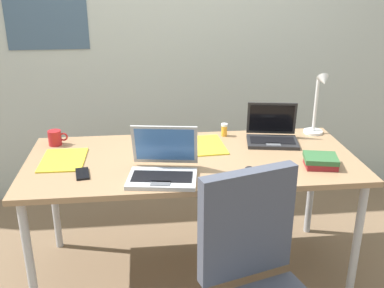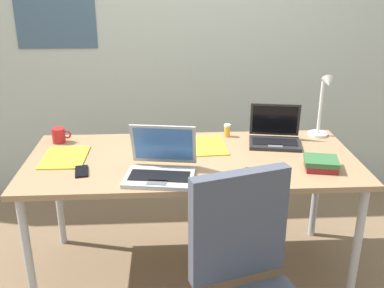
{
  "view_description": "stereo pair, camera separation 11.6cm",
  "coord_description": "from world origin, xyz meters",
  "px_view_note": "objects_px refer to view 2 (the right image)",
  "views": [
    {
      "loc": [
        -0.24,
        -2.27,
        1.72
      ],
      "look_at": [
        0.0,
        0.0,
        0.82
      ],
      "focal_mm": 42.31,
      "sensor_mm": 36.0,
      "label": 1
    },
    {
      "loc": [
        -0.13,
        -2.28,
        1.72
      ],
      "look_at": [
        0.0,
        0.0,
        0.82
      ],
      "focal_mm": 42.31,
      "sensor_mm": 36.0,
      "label": 2
    }
  ],
  "objects_px": {
    "pill_bottle": "(227,130)",
    "coffee_mug": "(59,135)",
    "desk_lamp": "(323,106)",
    "computer_mouse": "(248,172)",
    "cell_phone": "(82,171)",
    "book_stack": "(321,164)",
    "laptop_far_corner": "(161,167)",
    "paper_folder_front_right": "(205,146)",
    "laptop_near_mouse": "(275,136)",
    "paper_folder_near_lamp": "(65,157)"
  },
  "relations": [
    {
      "from": "pill_bottle",
      "to": "coffee_mug",
      "type": "xyz_separation_m",
      "value": [
        -1.01,
        -0.04,
        0.0
      ]
    },
    {
      "from": "coffee_mug",
      "to": "desk_lamp",
      "type": "bearing_deg",
      "value": 0.05
    },
    {
      "from": "pill_bottle",
      "to": "computer_mouse",
      "type": "bearing_deg",
      "value": -86.36
    },
    {
      "from": "cell_phone",
      "to": "book_stack",
      "type": "distance_m",
      "value": 1.23
    },
    {
      "from": "laptop_far_corner",
      "to": "coffee_mug",
      "type": "xyz_separation_m",
      "value": [
        -0.61,
        0.5,
        -0.0
      ]
    },
    {
      "from": "laptop_far_corner",
      "to": "paper_folder_front_right",
      "type": "bearing_deg",
      "value": 56.49
    },
    {
      "from": "pill_bottle",
      "to": "desk_lamp",
      "type": "bearing_deg",
      "value": -4.26
    },
    {
      "from": "computer_mouse",
      "to": "laptop_near_mouse",
      "type": "bearing_deg",
      "value": 61.41
    },
    {
      "from": "computer_mouse",
      "to": "pill_bottle",
      "type": "height_order",
      "value": "pill_bottle"
    },
    {
      "from": "computer_mouse",
      "to": "paper_folder_near_lamp",
      "type": "xyz_separation_m",
      "value": [
        -0.97,
        0.27,
        -0.01
      ]
    },
    {
      "from": "paper_folder_front_right",
      "to": "coffee_mug",
      "type": "height_order",
      "value": "coffee_mug"
    },
    {
      "from": "computer_mouse",
      "to": "pill_bottle",
      "type": "xyz_separation_m",
      "value": [
        -0.04,
        0.56,
        0.02
      ]
    },
    {
      "from": "desk_lamp",
      "to": "pill_bottle",
      "type": "bearing_deg",
      "value": 175.74
    },
    {
      "from": "paper_folder_near_lamp",
      "to": "cell_phone",
      "type": "bearing_deg",
      "value": -57.17
    },
    {
      "from": "laptop_near_mouse",
      "to": "book_stack",
      "type": "relative_size",
      "value": 1.68
    },
    {
      "from": "paper_folder_front_right",
      "to": "paper_folder_near_lamp",
      "type": "distance_m",
      "value": 0.79
    },
    {
      "from": "laptop_far_corner",
      "to": "cell_phone",
      "type": "relative_size",
      "value": 2.77
    },
    {
      "from": "laptop_far_corner",
      "to": "coffee_mug",
      "type": "bearing_deg",
      "value": 140.62
    },
    {
      "from": "cell_phone",
      "to": "laptop_far_corner",
      "type": "bearing_deg",
      "value": -18.83
    },
    {
      "from": "desk_lamp",
      "to": "coffee_mug",
      "type": "relative_size",
      "value": 3.54
    },
    {
      "from": "cell_phone",
      "to": "book_stack",
      "type": "height_order",
      "value": "book_stack"
    },
    {
      "from": "laptop_near_mouse",
      "to": "laptop_far_corner",
      "type": "xyz_separation_m",
      "value": [
        -0.67,
        -0.42,
        0.0
      ]
    },
    {
      "from": "computer_mouse",
      "to": "cell_phone",
      "type": "xyz_separation_m",
      "value": [
        -0.84,
        0.08,
        -0.01
      ]
    },
    {
      "from": "computer_mouse",
      "to": "cell_phone",
      "type": "height_order",
      "value": "computer_mouse"
    },
    {
      "from": "book_stack",
      "to": "paper_folder_front_right",
      "type": "bearing_deg",
      "value": 148.06
    },
    {
      "from": "pill_bottle",
      "to": "paper_folder_near_lamp",
      "type": "distance_m",
      "value": 0.97
    },
    {
      "from": "cell_phone",
      "to": "paper_folder_near_lamp",
      "type": "distance_m",
      "value": 0.23
    },
    {
      "from": "laptop_far_corner",
      "to": "pill_bottle",
      "type": "distance_m",
      "value": 0.68
    },
    {
      "from": "computer_mouse",
      "to": "laptop_far_corner",
      "type": "bearing_deg",
      "value": 177.18
    },
    {
      "from": "laptop_far_corner",
      "to": "paper_folder_near_lamp",
      "type": "xyz_separation_m",
      "value": [
        -0.53,
        0.26,
        -0.04
      ]
    },
    {
      "from": "cell_phone",
      "to": "paper_folder_near_lamp",
      "type": "bearing_deg",
      "value": 113.14
    },
    {
      "from": "laptop_near_mouse",
      "to": "paper_folder_front_right",
      "type": "xyz_separation_m",
      "value": [
        -0.41,
        -0.03,
        -0.04
      ]
    },
    {
      "from": "computer_mouse",
      "to": "desk_lamp",
      "type": "bearing_deg",
      "value": 43.78
    },
    {
      "from": "cell_phone",
      "to": "coffee_mug",
      "type": "bearing_deg",
      "value": 105.4
    },
    {
      "from": "paper_folder_front_right",
      "to": "paper_folder_near_lamp",
      "type": "relative_size",
      "value": 1.0
    },
    {
      "from": "desk_lamp",
      "to": "pill_bottle",
      "type": "height_order",
      "value": "desk_lamp"
    },
    {
      "from": "laptop_near_mouse",
      "to": "computer_mouse",
      "type": "height_order",
      "value": "laptop_near_mouse"
    },
    {
      "from": "laptop_near_mouse",
      "to": "coffee_mug",
      "type": "height_order",
      "value": "laptop_near_mouse"
    },
    {
      "from": "pill_bottle",
      "to": "paper_folder_near_lamp",
      "type": "bearing_deg",
      "value": -162.98
    },
    {
      "from": "desk_lamp",
      "to": "coffee_mug",
      "type": "xyz_separation_m",
      "value": [
        -1.58,
        -0.0,
        -0.15
      ]
    },
    {
      "from": "cell_phone",
      "to": "paper_folder_front_right",
      "type": "relative_size",
      "value": 0.44
    },
    {
      "from": "desk_lamp",
      "to": "pill_bottle",
      "type": "relative_size",
      "value": 5.07
    },
    {
      "from": "laptop_near_mouse",
      "to": "computer_mouse",
      "type": "bearing_deg",
      "value": -118.08
    },
    {
      "from": "desk_lamp",
      "to": "computer_mouse",
      "type": "height_order",
      "value": "desk_lamp"
    },
    {
      "from": "desk_lamp",
      "to": "paper_folder_front_right",
      "type": "bearing_deg",
      "value": -171.05
    },
    {
      "from": "laptop_near_mouse",
      "to": "paper_folder_near_lamp",
      "type": "bearing_deg",
      "value": -172.46
    },
    {
      "from": "laptop_near_mouse",
      "to": "paper_folder_front_right",
      "type": "bearing_deg",
      "value": -176.16
    },
    {
      "from": "desk_lamp",
      "to": "book_stack",
      "type": "relative_size",
      "value": 2.03
    },
    {
      "from": "cell_phone",
      "to": "paper_folder_front_right",
      "type": "distance_m",
      "value": 0.73
    },
    {
      "from": "laptop_far_corner",
      "to": "book_stack",
      "type": "relative_size",
      "value": 1.91
    }
  ]
}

